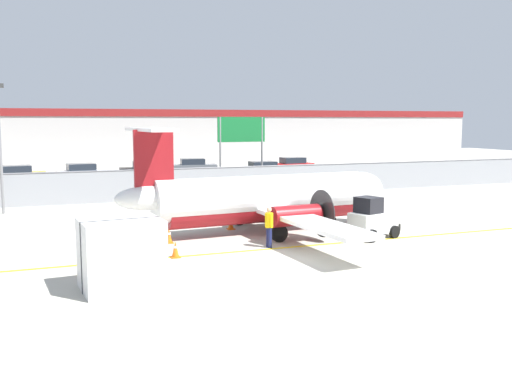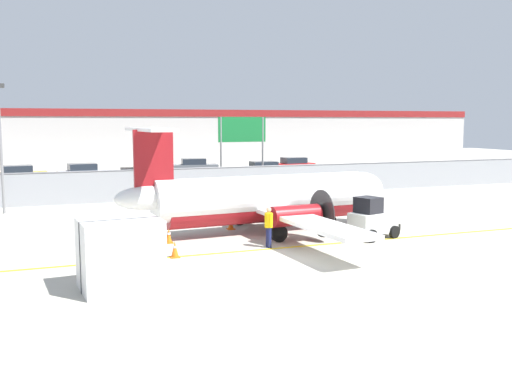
# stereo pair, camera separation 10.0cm
# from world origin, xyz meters

# --- Properties ---
(ground_plane) EXTENTS (140.00, 140.00, 0.01)m
(ground_plane) POSITION_xyz_m (0.00, 2.00, 0.00)
(ground_plane) COLOR #B7B2A3
(perimeter_fence) EXTENTS (98.00, 0.10, 2.10)m
(perimeter_fence) POSITION_xyz_m (0.00, 18.00, 1.12)
(perimeter_fence) COLOR gray
(perimeter_fence) RESTS_ON ground
(parking_lot_strip) EXTENTS (98.00, 17.00, 0.12)m
(parking_lot_strip) POSITION_xyz_m (0.00, 29.50, 0.06)
(parking_lot_strip) COLOR #38383A
(parking_lot_strip) RESTS_ON ground
(background_building) EXTENTS (91.00, 8.10, 6.50)m
(background_building) POSITION_xyz_m (0.00, 47.99, 3.26)
(background_building) COLOR #BCB7B2
(background_building) RESTS_ON ground
(commuter_airplane) EXTENTS (13.61, 16.07, 4.92)m
(commuter_airplane) POSITION_xyz_m (1.38, 5.38, 1.60)
(commuter_airplane) COLOR white
(commuter_airplane) RESTS_ON ground
(baggage_tug) EXTENTS (2.55, 1.91, 1.88)m
(baggage_tug) POSITION_xyz_m (5.21, 2.42, 0.86)
(baggage_tug) COLOR silver
(baggage_tug) RESTS_ON ground
(ground_crew_worker) EXTENTS (0.34, 0.54, 1.70)m
(ground_crew_worker) POSITION_xyz_m (0.17, 2.27, 0.95)
(ground_crew_worker) COLOR #191E4C
(ground_crew_worker) RESTS_ON ground
(cargo_container) EXTENTS (2.58, 2.21, 2.20)m
(cargo_container) POSITION_xyz_m (-6.32, -1.53, 1.10)
(cargo_container) COLOR silver
(cargo_container) RESTS_ON ground
(traffic_cone_near_left) EXTENTS (0.36, 0.36, 0.64)m
(traffic_cone_near_left) POSITION_xyz_m (-3.53, 4.58, 0.31)
(traffic_cone_near_left) COLOR orange
(traffic_cone_near_left) RESTS_ON ground
(traffic_cone_near_right) EXTENTS (0.36, 0.36, 0.64)m
(traffic_cone_near_right) POSITION_xyz_m (-0.06, 6.62, 0.31)
(traffic_cone_near_right) COLOR orange
(traffic_cone_near_right) RESTS_ON ground
(traffic_cone_far_left) EXTENTS (0.36, 0.36, 0.64)m
(traffic_cone_far_left) POSITION_xyz_m (-3.85, 1.91, 0.31)
(traffic_cone_far_left) COLOR orange
(traffic_cone_far_left) RESTS_ON ground
(parked_car_1) EXTENTS (4.36, 2.35, 1.58)m
(parked_car_1) POSITION_xyz_m (-10.28, 29.75, 0.89)
(parked_car_1) COLOR #B28C19
(parked_car_1) RESTS_ON parking_lot_strip
(parked_car_2) EXTENTS (4.37, 2.38, 1.58)m
(parked_car_2) POSITION_xyz_m (-5.30, 30.13, 0.89)
(parked_car_2) COLOR silver
(parked_car_2) RESTS_ON parking_lot_strip
(parked_car_3) EXTENTS (4.38, 2.41, 1.58)m
(parked_car_3) POSITION_xyz_m (-0.02, 31.26, 0.89)
(parked_car_3) COLOR black
(parked_car_3) RESTS_ON parking_lot_strip
(parked_car_4) EXTENTS (4.37, 2.39, 1.58)m
(parked_car_4) POSITION_xyz_m (4.97, 33.09, 0.89)
(parked_car_4) COLOR slate
(parked_car_4) RESTS_ON parking_lot_strip
(parked_car_5) EXTENTS (4.23, 2.05, 1.58)m
(parked_car_5) POSITION_xyz_m (9.77, 27.19, 0.89)
(parked_car_5) COLOR #B28C19
(parked_car_5) RESTS_ON parking_lot_strip
(parked_car_6) EXTENTS (4.27, 2.14, 1.58)m
(parked_car_6) POSITION_xyz_m (14.28, 31.28, 0.89)
(parked_car_6) COLOR red
(parked_car_6) RESTS_ON parking_lot_strip
(apron_light_pole) EXTENTS (0.70, 0.30, 7.27)m
(apron_light_pole) POSITION_xyz_m (-10.62, 15.68, 4.30)
(apron_light_pole) COLOR slate
(apron_light_pole) RESTS_ON ground
(highway_sign) EXTENTS (3.60, 0.14, 5.50)m
(highway_sign) POSITION_xyz_m (5.12, 19.87, 4.14)
(highway_sign) COLOR slate
(highway_sign) RESTS_ON ground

